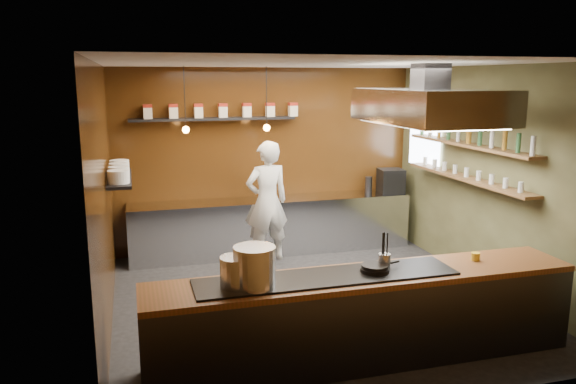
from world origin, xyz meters
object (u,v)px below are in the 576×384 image
object	(u,v)px
stockpot_small	(236,272)
chef	(267,201)
stockpot_large	(254,267)
espresso_machine	(391,181)
extractor_hood	(429,106)

from	to	relation	value
stockpot_small	chef	size ratio (longest dim) A/B	0.16
stockpot_large	espresso_machine	size ratio (longest dim) A/B	0.98
stockpot_large	extractor_hood	bearing A→B (deg)	27.71
extractor_hood	chef	world-z (taller)	extractor_hood
extractor_hood	espresso_machine	size ratio (longest dim) A/B	4.97
stockpot_large	stockpot_small	xyz separation A→B (m)	(-0.16, 0.04, -0.05)
extractor_hood	stockpot_small	xyz separation A→B (m)	(-2.60, -1.24, -1.42)
extractor_hood	stockpot_large	world-z (taller)	extractor_hood
espresso_machine	chef	world-z (taller)	chef
espresso_machine	chef	xyz separation A→B (m)	(-2.28, -0.36, -0.15)
stockpot_large	chef	world-z (taller)	chef
espresso_machine	chef	size ratio (longest dim) A/B	0.21
stockpot_large	stockpot_small	bearing A→B (deg)	165.16
extractor_hood	stockpot_small	size ratio (longest dim) A/B	6.55
stockpot_small	espresso_machine	world-z (taller)	espresso_machine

